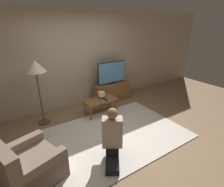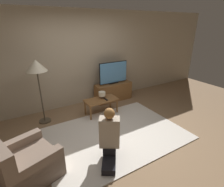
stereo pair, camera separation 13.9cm
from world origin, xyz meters
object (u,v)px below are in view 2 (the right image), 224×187
armchair (25,164)px  table_lamp (102,94)px  floor_lamp (37,69)px  tv (113,73)px  person_kneeling (109,136)px  coffee_table (101,101)px

armchair → table_lamp: 2.43m
floor_lamp → armchair: 2.01m
armchair → tv: bearing=-73.0°
tv → table_lamp: bearing=-141.6°
person_kneeling → table_lamp: (0.72, 1.61, 0.04)m
tv → floor_lamp: 2.17m
coffee_table → table_lamp: 0.18m
armchair → table_lamp: (2.02, 1.32, 0.25)m
person_kneeling → table_lamp: person_kneeling is taller
armchair → coffee_table: bearing=-74.9°
coffee_table → armchair: armchair is taller
coffee_table → table_lamp: table_lamp is taller
person_kneeling → floor_lamp: bearing=-36.3°
tv → person_kneeling: tv is taller
floor_lamp → person_kneeling: floor_lamp is taller
floor_lamp → table_lamp: (1.44, -0.29, -0.80)m
armchair → person_kneeling: 1.35m
floor_lamp → person_kneeling: size_ratio=1.56×
floor_lamp → person_kneeling: 2.20m
coffee_table → floor_lamp: 1.71m
armchair → table_lamp: size_ratio=5.58×
tv → armchair: 3.33m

